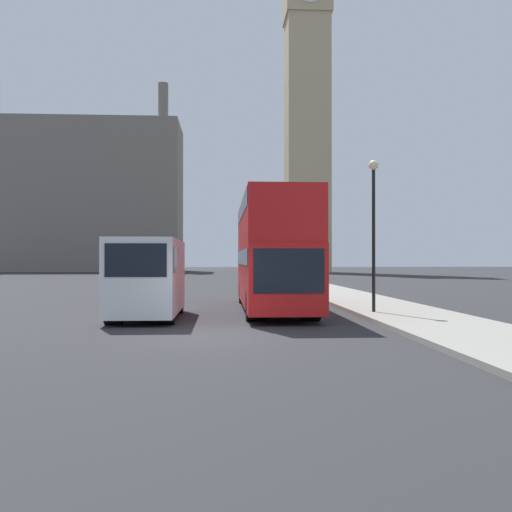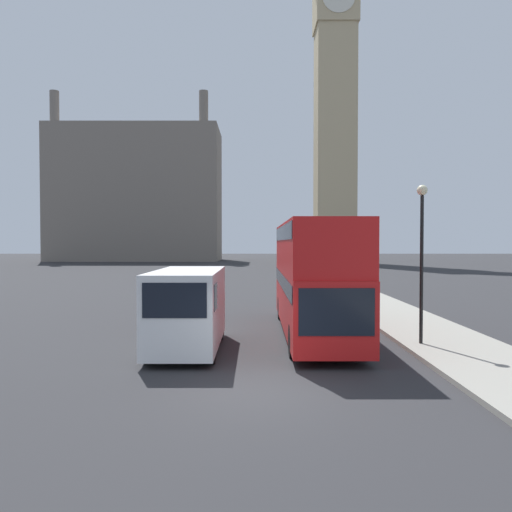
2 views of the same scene
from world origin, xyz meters
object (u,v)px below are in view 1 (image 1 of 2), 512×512
Objects in this scene: white_van at (148,276)px; street_lamp at (374,212)px; clock_tower at (307,77)px; red_double_decker_bus at (272,249)px.

street_lamp reaches higher than white_van.
clock_tower is at bearing 83.38° from street_lamp.
clock_tower is at bearing 77.35° from white_van.
white_van is at bearing -146.99° from red_double_decker_bus.
red_double_decker_bus is 2.08× the size of street_lamp.
clock_tower is 81.36m from white_van.
street_lamp is (3.46, -2.46, 1.33)m from red_double_decker_bus.
clock_tower is at bearing 80.40° from red_double_decker_bus.
white_van is at bearing -176.34° from street_lamp.
red_double_decker_bus is at bearing -99.60° from clock_tower.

